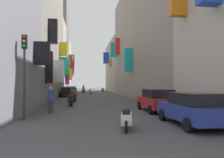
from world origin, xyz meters
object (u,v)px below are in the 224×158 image
pedestrian_crossing (84,89)px  scooter_black (71,101)px  scooter_orange (102,90)px  pedestrian_near_left (75,94)px  traffic_light_near_corner (24,62)px  pedestrian_near_right (51,100)px  parked_car_blue (192,108)px  scooter_red (72,95)px  scooter_white (127,119)px  parked_car_red (157,100)px  parked_car_black (67,92)px  scooter_blue (83,90)px  scooter_silver (90,92)px  parked_car_grey (71,90)px  parked_car_green (72,89)px

pedestrian_crossing → scooter_black: bearing=-92.6°
scooter_orange → pedestrian_near_left: pedestrian_near_left is taller
traffic_light_near_corner → pedestrian_near_right: bearing=69.4°
parked_car_blue → scooter_red: size_ratio=2.35×
scooter_white → parked_car_red: bearing=59.1°
parked_car_red → scooter_orange: 37.42m
scooter_black → traffic_light_near_corner: (-2.08, -7.08, 2.66)m
parked_car_black → scooter_blue: 14.68m
traffic_light_near_corner → parked_car_blue: bearing=-17.7°
parked_car_blue → scooter_blue: size_ratio=2.46×
scooter_silver → pedestrian_near_right: pedestrian_near_right is taller
scooter_white → scooter_orange: same height
scooter_blue → traffic_light_near_corner: 35.78m
scooter_white → scooter_silver: size_ratio=0.97×
scooter_blue → pedestrian_near_left: (-0.88, -24.34, 0.41)m
scooter_blue → scooter_orange: bearing=43.1°
pedestrian_crossing → traffic_light_near_corner: 31.64m
parked_car_grey → traffic_light_near_corner: size_ratio=0.91×
scooter_silver → pedestrian_near_left: bearing=-97.4°
scooter_blue → pedestrian_near_left: 24.36m
parked_car_green → pedestrian_near_right: size_ratio=2.28×
scooter_black → scooter_orange: (5.70, 32.78, -0.00)m
parked_car_red → parked_car_green: parked_car_red is taller
parked_car_grey → scooter_orange: (6.85, 13.19, -0.29)m
parked_car_grey → scooter_blue: parked_car_grey is taller
scooter_blue → scooter_white: bearing=-87.2°
parked_car_black → pedestrian_crossing: pedestrian_crossing is taller
scooter_white → pedestrian_crossing: bearing=93.1°
scooter_white → scooter_black: 10.57m
parked_car_black → scooter_red: size_ratio=2.26×
parked_car_blue → scooter_red: (-6.57, 18.91, -0.34)m
scooter_black → traffic_light_near_corner: bearing=-106.3°
pedestrian_crossing → parked_car_red: bearing=-79.9°
scooter_white → scooter_silver: (-0.61, 30.67, 0.00)m
pedestrian_crossing → scooter_blue: bearing=90.5°
parked_car_red → scooter_blue: parked_car_red is taller
scooter_silver → scooter_white: bearing=-88.9°
scooter_blue → pedestrian_near_right: size_ratio=0.99×
scooter_black → pedestrian_crossing: bearing=87.4°
pedestrian_near_right → scooter_orange: bearing=79.7°
pedestrian_crossing → pedestrian_near_right: (-2.20, -28.74, 0.01)m
pedestrian_crossing → pedestrian_near_right: pedestrian_near_right is taller
parked_car_black → parked_car_red: size_ratio=1.00×
scooter_blue → pedestrian_near_right: 32.95m
scooter_red → scooter_blue: (1.49, 19.26, -0.00)m
parked_car_green → pedestrian_crossing: (2.46, -2.96, 0.12)m
pedestrian_near_left → scooter_white: bearing=-79.1°
scooter_white → scooter_orange: (2.74, 42.93, -0.00)m
pedestrian_crossing → scooter_white: bearing=-86.9°
scooter_silver → scooter_red: bearing=-103.7°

